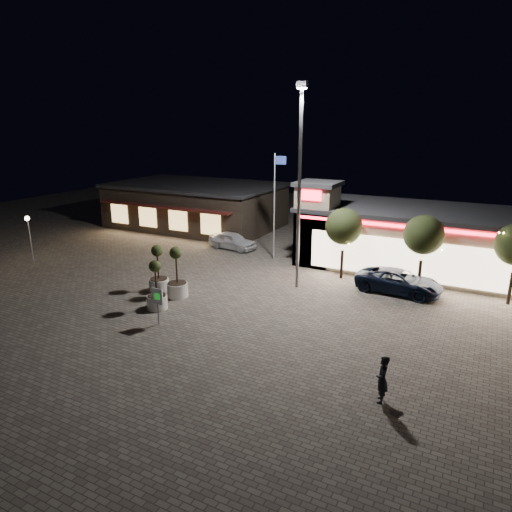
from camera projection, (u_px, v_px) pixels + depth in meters
The scene contains 16 objects.
ground at pixel (200, 329), 23.32m from camera, with size 90.00×90.00×0.00m, color #6E6559.
retail_building at pixel (439, 240), 31.95m from camera, with size 20.40×8.40×6.10m.
restaurant_building at pixel (196, 205), 45.91m from camera, with size 16.40×11.00×4.30m.
floodlight_pole at pixel (300, 177), 27.26m from camera, with size 0.60×0.40×12.38m.
flagpole at pixel (276, 198), 33.89m from camera, with size 0.95×0.10×8.00m.
lamp_post_west at pixel (29, 229), 34.00m from camera, with size 0.36×0.36×3.48m.
string_tree_a at pixel (344, 227), 29.90m from camera, with size 2.42×2.42×4.79m.
string_tree_b at pixel (424, 235), 27.69m from camera, with size 2.42×2.42×4.79m.
pickup_truck at pixel (399, 281), 28.08m from camera, with size 2.39×5.18×1.44m, color black.
white_sedan at pixel (232, 241), 37.81m from camera, with size 1.68×4.18×1.42m, color silver.
pedestrian at pixel (382, 379), 16.98m from camera, with size 0.69×0.45×1.88m, color black.
dog at pixel (397, 413), 16.12m from camera, with size 0.49×0.27×0.26m.
planter_left at pixel (159, 277), 28.20m from camera, with size 1.22×1.22×2.99m.
planter_mid at pixel (157, 294), 25.61m from camera, with size 1.16×1.16×2.85m.
planter_right at pixel (177, 281), 27.37m from camera, with size 1.27×1.27×3.11m.
valet_sign at pixel (158, 299), 23.43m from camera, with size 0.66×0.09×1.99m.
Camera 1 is at (12.37, -17.60, 10.15)m, focal length 32.00 mm.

